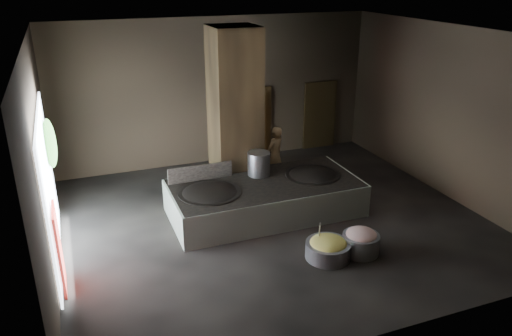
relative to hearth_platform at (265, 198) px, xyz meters
name	(u,v)px	position (x,y,z in m)	size (l,w,h in m)	color
floor	(273,222)	(0.03, -0.44, -0.46)	(10.00, 9.00, 0.10)	black
ceiling	(275,31)	(0.03, -0.44, 4.14)	(10.00, 9.00, 0.10)	black
back_wall	(217,91)	(0.03, 4.11, 1.84)	(10.00, 0.10, 4.50)	black
front_wall	(391,220)	(0.03, -4.99, 1.84)	(10.00, 0.10, 4.50)	black
left_wall	(39,162)	(-5.02, -0.44, 1.84)	(0.10, 9.00, 4.50)	black
right_wall	(449,112)	(5.08, -0.44, 1.84)	(0.10, 9.00, 4.50)	black
pillar	(235,114)	(-0.27, 1.46, 1.84)	(1.20, 1.20, 4.50)	black
hearth_platform	(265,198)	(0.00, 0.00, 0.00)	(4.73, 2.26, 0.82)	silver
platform_cap	(265,183)	(0.00, 0.00, 0.40)	(4.63, 2.22, 0.03)	black
wok_left	(210,195)	(-1.45, -0.05, 0.34)	(1.49, 1.49, 0.41)	black
wok_left_rim	(210,193)	(-1.45, -0.05, 0.41)	(1.52, 1.52, 0.05)	black
wok_right	(312,177)	(1.35, 0.05, 0.34)	(1.39, 1.39, 0.39)	black
wok_right_rim	(312,175)	(1.35, 0.05, 0.41)	(1.42, 1.42, 0.05)	black
stock_pot	(259,164)	(0.05, 0.55, 0.72)	(0.58, 0.58, 0.62)	#A9ACB1
splash_guard	(200,173)	(-1.45, 0.75, 0.62)	(1.65, 0.06, 0.41)	black
cook	(275,155)	(1.00, 1.70, 0.43)	(0.61, 0.39, 1.68)	olive
veg_basin	(328,250)	(0.47, -2.45, -0.23)	(0.97, 0.97, 0.36)	slate
veg_fill	(328,243)	(0.47, -2.45, -0.06)	(0.80, 0.80, 0.25)	#88AD53
ladle	(319,233)	(0.32, -2.30, 0.14)	(0.03, 0.03, 0.77)	#A9ACB1
meat_basin	(361,244)	(1.23, -2.54, -0.19)	(0.81, 0.81, 0.44)	slate
meat_fill	(361,235)	(1.23, -2.54, 0.04)	(0.67, 0.67, 0.26)	#A86965
doorway_near	(254,124)	(1.23, 4.01, 0.69)	(1.18, 0.08, 2.38)	black
doorway_near_glow	(251,127)	(1.08, 3.82, 0.64)	(0.89, 0.04, 2.12)	#8C6647
doorway_far	(319,116)	(3.63, 4.01, 0.69)	(1.18, 0.08, 2.38)	black
doorway_far_glow	(324,116)	(3.91, 4.16, 0.64)	(0.79, 0.04, 1.88)	#8C6647
left_opening	(49,188)	(-4.92, -0.24, 1.19)	(0.04, 4.20, 3.10)	white
pavilion_sliver	(59,249)	(-4.85, -1.54, 0.44)	(0.05, 0.90, 1.70)	maroon
tree_silhouette	(50,143)	(-4.82, 0.86, 1.79)	(0.28, 1.10, 1.10)	#194714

